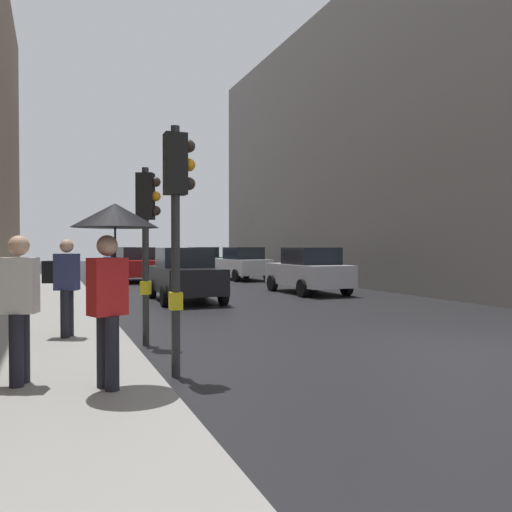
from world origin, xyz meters
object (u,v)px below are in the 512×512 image
pedestrian_with_grey_backpack (64,282)px  pedestrian_with_black_backpack (15,300)px  car_blue_van (122,261)px  car_silver_hatchback (308,271)px  car_red_sedan (136,264)px  car_green_estate (202,260)px  traffic_light_near_left (177,204)px  traffic_light_near_right (147,223)px  car_white_compact (242,264)px  car_dark_suv (185,274)px  pedestrian_with_umbrella (113,243)px

pedestrian_with_grey_backpack → pedestrian_with_black_backpack: size_ratio=1.00×
car_blue_van → car_silver_hatchback: 17.55m
car_red_sedan → pedestrian_with_black_backpack: 20.67m
car_green_estate → pedestrian_with_black_backpack: size_ratio=2.38×
traffic_light_near_left → pedestrian_with_black_backpack: bearing=-171.9°
traffic_light_near_right → car_green_estate: 24.74m
traffic_light_near_left → traffic_light_near_right: (-0.00, 2.42, -0.15)m
car_blue_van → car_silver_hatchback: bearing=-73.7°
pedestrian_with_grey_backpack → traffic_light_near_left: bearing=-64.6°
car_silver_hatchback → car_green_estate: same height
car_white_compact → car_dark_suv: bearing=-120.0°
traffic_light_near_right → car_dark_suv: (2.48, 7.21, -1.35)m
car_dark_suv → pedestrian_with_grey_backpack: bearing=-120.1°
car_blue_van → car_green_estate: bearing=-17.3°
traffic_light_near_right → car_silver_hatchback: size_ratio=0.77×
traffic_light_near_right → pedestrian_with_umbrella: bearing=-106.2°
car_blue_van → pedestrian_with_umbrella: size_ratio=1.99×
traffic_light_near_left → car_green_estate: traffic_light_near_left is taller
traffic_light_near_right → car_white_compact: 18.50m
car_green_estate → pedestrian_with_black_backpack: pedestrian_with_black_backpack is taller
car_dark_suv → car_white_compact: same height
traffic_light_near_left → car_green_estate: 27.05m
car_blue_van → pedestrian_with_black_backpack: bearing=-99.5°
pedestrian_with_grey_backpack → car_green_estate: bearing=68.5°
traffic_light_near_right → car_white_compact: traffic_light_near_right is taller
traffic_light_near_right → car_white_compact: (7.93, 16.66, -1.35)m
traffic_light_near_left → pedestrian_with_umbrella: (-0.95, -0.84, -0.54)m
traffic_light_near_left → pedestrian_with_umbrella: bearing=-138.4°
pedestrian_with_black_backpack → traffic_light_near_right: bearing=53.4°
car_blue_van → car_white_compact: same height
pedestrian_with_grey_backpack → car_red_sedan: bearing=77.3°
traffic_light_near_left → car_dark_suv: bearing=75.6°
traffic_light_near_left → car_red_sedan: size_ratio=0.80×
car_red_sedan → car_dark_suv: bearing=-89.8°
traffic_light_near_right → pedestrian_with_grey_backpack: size_ratio=1.82×
car_white_compact → car_red_sedan: bearing=171.5°
car_green_estate → car_white_compact: size_ratio=0.98×
car_silver_hatchback → pedestrian_with_black_backpack: 14.51m
car_dark_suv → pedestrian_with_grey_backpack: size_ratio=2.41×
car_dark_suv → car_white_compact: bearing=60.0°
car_silver_hatchback → car_dark_suv: (-5.08, -1.00, 0.00)m
car_silver_hatchback → pedestrian_with_umbrella: pedestrian_with_umbrella is taller
traffic_light_near_right → pedestrian_with_black_backpack: bearing=-126.6°
car_silver_hatchback → car_dark_suv: same height
car_red_sedan → car_blue_van: bearing=88.5°
traffic_light_near_right → pedestrian_with_grey_backpack: traffic_light_near_right is taller
traffic_light_near_right → car_green_estate: (7.63, 23.49, -1.35)m
car_green_estate → pedestrian_with_umbrella: bearing=-107.8°
pedestrian_with_black_backpack → car_blue_van: bearing=80.5°
car_silver_hatchback → car_dark_suv: size_ratio=0.99×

